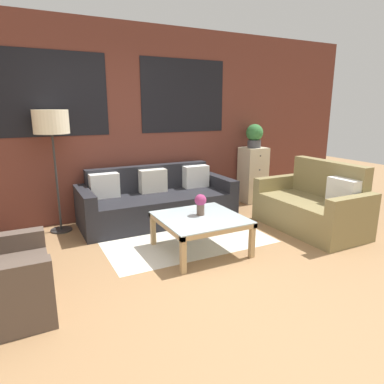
{
  "coord_description": "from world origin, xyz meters",
  "views": [
    {
      "loc": [
        -1.45,
        -2.59,
        1.63
      ],
      "look_at": [
        0.53,
        1.3,
        0.55
      ],
      "focal_mm": 32.0,
      "sensor_mm": 36.0,
      "label": 1
    }
  ],
  "objects_px": {
    "couch_dark": "(157,202)",
    "coffee_table": "(200,222)",
    "flower_vase": "(201,203)",
    "floor_lamp": "(51,126)",
    "settee_vintage": "(313,207)",
    "drawer_cabinet": "(253,175)",
    "potted_plant": "(254,135)"
  },
  "relations": [
    {
      "from": "couch_dark",
      "to": "coffee_table",
      "type": "bearing_deg",
      "value": -88.22
    },
    {
      "from": "flower_vase",
      "to": "coffee_table",
      "type": "bearing_deg",
      "value": -119.35
    },
    {
      "from": "couch_dark",
      "to": "flower_vase",
      "type": "distance_m",
      "value": 1.24
    },
    {
      "from": "floor_lamp",
      "to": "flower_vase",
      "type": "relative_size",
      "value": 6.5
    },
    {
      "from": "settee_vintage",
      "to": "flower_vase",
      "type": "xyz_separation_m",
      "value": [
        -1.69,
        0.1,
        0.25
      ]
    },
    {
      "from": "coffee_table",
      "to": "floor_lamp",
      "type": "relative_size",
      "value": 0.57
    },
    {
      "from": "floor_lamp",
      "to": "drawer_cabinet",
      "type": "relative_size",
      "value": 1.68
    },
    {
      "from": "floor_lamp",
      "to": "drawer_cabinet",
      "type": "distance_m",
      "value": 3.35
    },
    {
      "from": "couch_dark",
      "to": "floor_lamp",
      "type": "xyz_separation_m",
      "value": [
        -1.33,
        0.18,
        1.12
      ]
    },
    {
      "from": "potted_plant",
      "to": "flower_vase",
      "type": "bearing_deg",
      "value": -141.83
    },
    {
      "from": "flower_vase",
      "to": "potted_plant",
      "type": "bearing_deg",
      "value": 38.17
    },
    {
      "from": "potted_plant",
      "to": "couch_dark",
      "type": "bearing_deg",
      "value": -173.26
    },
    {
      "from": "settee_vintage",
      "to": "potted_plant",
      "type": "relative_size",
      "value": 3.69
    },
    {
      "from": "couch_dark",
      "to": "flower_vase",
      "type": "relative_size",
      "value": 8.99
    },
    {
      "from": "settee_vintage",
      "to": "coffee_table",
      "type": "height_order",
      "value": "settee_vintage"
    },
    {
      "from": "floor_lamp",
      "to": "drawer_cabinet",
      "type": "height_order",
      "value": "floor_lamp"
    },
    {
      "from": "coffee_table",
      "to": "flower_vase",
      "type": "height_order",
      "value": "flower_vase"
    },
    {
      "from": "settee_vintage",
      "to": "couch_dark",
      "type": "bearing_deg",
      "value": 143.47
    },
    {
      "from": "settee_vintage",
      "to": "coffee_table",
      "type": "distance_m",
      "value": 1.73
    },
    {
      "from": "couch_dark",
      "to": "drawer_cabinet",
      "type": "bearing_deg",
      "value": 6.74
    },
    {
      "from": "floor_lamp",
      "to": "coffee_table",
      "type": "bearing_deg",
      "value": -46.5
    },
    {
      "from": "flower_vase",
      "to": "drawer_cabinet",
      "type": "bearing_deg",
      "value": 38.17
    },
    {
      "from": "drawer_cabinet",
      "to": "floor_lamp",
      "type": "bearing_deg",
      "value": -179.21
    },
    {
      "from": "coffee_table",
      "to": "flower_vase",
      "type": "relative_size",
      "value": 3.73
    },
    {
      "from": "settee_vintage",
      "to": "floor_lamp",
      "type": "distance_m",
      "value": 3.6
    },
    {
      "from": "settee_vintage",
      "to": "coffee_table",
      "type": "relative_size",
      "value": 1.6
    },
    {
      "from": "couch_dark",
      "to": "potted_plant",
      "type": "bearing_deg",
      "value": 6.74
    },
    {
      "from": "coffee_table",
      "to": "drawer_cabinet",
      "type": "height_order",
      "value": "drawer_cabinet"
    },
    {
      "from": "floor_lamp",
      "to": "settee_vintage",
      "type": "bearing_deg",
      "value": -25.65
    },
    {
      "from": "couch_dark",
      "to": "potted_plant",
      "type": "height_order",
      "value": "potted_plant"
    },
    {
      "from": "drawer_cabinet",
      "to": "potted_plant",
      "type": "relative_size",
      "value": 2.39
    },
    {
      "from": "coffee_table",
      "to": "potted_plant",
      "type": "bearing_deg",
      "value": 38.82
    }
  ]
}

